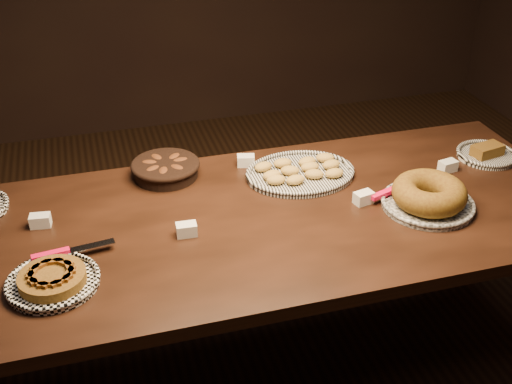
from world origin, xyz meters
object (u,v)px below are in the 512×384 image
object	(u,v)px
buffet_table	(265,232)
madeleine_platter	(300,172)
apple_tart_plate	(53,280)
bundt_cake_plate	(428,196)

from	to	relation	value
buffet_table	madeleine_platter	size ratio (longest dim) A/B	5.53
buffet_table	apple_tart_plate	xyz separation A→B (m)	(-0.74, -0.20, 0.09)
buffet_table	apple_tart_plate	bearing A→B (deg)	-164.71
buffet_table	madeleine_platter	world-z (taller)	madeleine_platter
apple_tart_plate	madeleine_platter	bearing A→B (deg)	47.37
apple_tart_plate	bundt_cake_plate	bearing A→B (deg)	26.71
bundt_cake_plate	buffet_table	bearing A→B (deg)	-176.38
madeleine_platter	bundt_cake_plate	size ratio (longest dim) A/B	1.18
buffet_table	madeleine_platter	bearing A→B (deg)	47.17
apple_tart_plate	bundt_cake_plate	world-z (taller)	bundt_cake_plate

